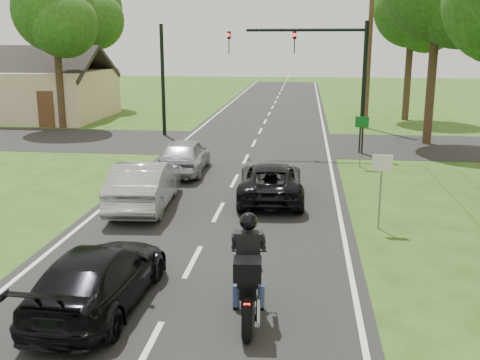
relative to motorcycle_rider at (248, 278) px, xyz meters
name	(u,v)px	position (x,y,z in m)	size (l,w,h in m)	color
ground	(193,262)	(-1.60, 2.66, -0.83)	(140.00, 140.00, 0.00)	#294814
road	(241,169)	(-1.60, 12.66, -0.82)	(8.00, 100.00, 0.01)	black
cross_road	(254,143)	(-1.60, 18.66, -0.82)	(60.00, 7.00, 0.01)	black
motorcycle_rider	(248,278)	(0.00, 0.00, 0.00)	(0.70, 2.45, 2.11)	black
dark_suv	(271,181)	(-0.10, 8.30, -0.20)	(2.05, 4.44, 1.24)	black
silver_sedan	(145,184)	(-3.98, 6.93, -0.07)	(1.58, 4.53, 1.49)	#B4B4B9
silver_suv	(185,155)	(-3.74, 11.75, -0.12)	(1.65, 4.11, 1.40)	#B0B3B8
dark_car_behind	(99,277)	(-2.97, 0.16, -0.19)	(1.76, 4.33, 1.26)	black
traffic_signal	(323,63)	(1.74, 16.66, 3.31)	(6.38, 0.44, 6.00)	black
signal_pole_far	(163,81)	(-6.80, 20.66, 2.17)	(0.20, 0.20, 6.00)	black
utility_pole_far	(370,41)	(4.60, 24.66, 4.25)	(1.60, 0.28, 10.00)	brown
sign_white	(382,174)	(3.10, 5.64, 0.77)	(0.55, 0.07, 2.12)	slate
sign_green	(362,129)	(3.30, 13.64, 0.77)	(0.55, 0.07, 2.12)	slate
tree_row_e	(417,13)	(7.88, 28.44, 6.00)	(5.28, 5.12, 9.61)	#332316
tree_left_near	(57,15)	(-13.33, 22.44, 5.71)	(5.12, 4.96, 9.22)	#332316
tree_left_far	(89,13)	(-15.30, 32.42, 6.31)	(5.76, 5.58, 10.14)	#332316
house	(29,92)	(-17.60, 26.66, 0.94)	(10.20, 8.00, 4.84)	tan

